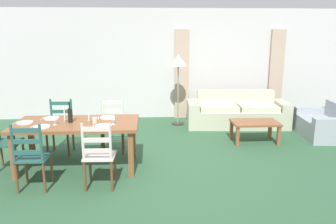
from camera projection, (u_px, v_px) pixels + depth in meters
The scene contains 30 objects.
ground_plane at pixel (163, 166), 5.30m from camera, with size 9.60×9.60×0.02m, color #2E5638.
wall_far at pixel (157, 64), 8.19m from camera, with size 9.60×0.16×2.70m, color silver.
curtain_panel_left at pixel (182, 75), 8.15m from camera, with size 0.35×0.08×2.20m, color tan.
curtain_panel_right at pixel (276, 74), 8.29m from camera, with size 0.35×0.08×2.20m, color tan.
dining_table at pixel (77, 128), 5.09m from camera, with size 1.90×0.96×0.75m.
dining_chair_near_left at pixel (32, 157), 4.39m from camera, with size 0.42×0.40×0.96m.
dining_chair_near_right at pixel (99, 155), 4.45m from camera, with size 0.43×0.41×0.96m.
dining_chair_far_left at pixel (60, 127), 5.81m from camera, with size 0.43×0.41×0.96m.
dining_chair_far_right at pixel (113, 126), 5.89m from camera, with size 0.44×0.42×0.96m.
dining_chair_head_west at pixel (3, 141), 5.04m from camera, with size 0.43×0.45×0.96m.
dinner_plate_near_left at pixel (42, 127), 4.80m from camera, with size 0.24×0.24×0.02m, color white.
fork_near_left at pixel (31, 127), 4.79m from camera, with size 0.02×0.17×0.01m, color silver.
dinner_plate_near_right at pixel (104, 126), 4.85m from camera, with size 0.24×0.24×0.02m, color white.
fork_near_right at pixel (93, 126), 4.84m from camera, with size 0.02×0.17×0.01m, color silver.
dinner_plate_far_left at pixel (52, 118), 5.28m from camera, with size 0.24×0.24×0.02m, color white.
fork_far_left at pixel (42, 119), 5.27m from camera, with size 0.02×0.17×0.01m, color silver.
dinner_plate_far_right at pixel (108, 117), 5.33m from camera, with size 0.24×0.24×0.02m, color white.
fork_far_right at pixel (98, 118), 5.33m from camera, with size 0.02×0.17×0.01m, color silver.
dinner_plate_head_west at pixel (25, 123), 5.02m from camera, with size 0.24×0.24×0.02m, color white.
fork_head_west at pixel (15, 123), 5.01m from camera, with size 0.02×0.17×0.01m, color silver.
wine_bottle at pixel (70, 115), 5.04m from camera, with size 0.07×0.07×0.32m.
wine_glass_near_left at pixel (54, 118), 4.91m from camera, with size 0.06×0.06×0.16m.
wine_glass_near_right at pixel (113, 117), 4.93m from camera, with size 0.06×0.06×0.16m.
coffee_cup_primary at pixel (95, 120), 5.02m from camera, with size 0.07×0.07×0.09m, color beige.
candle_tall at pixel (65, 118), 5.06m from camera, with size 0.05×0.05×0.26m.
candle_short at pixel (89, 120), 5.03m from camera, with size 0.05×0.05×0.17m.
couch at pixel (236, 113), 7.59m from camera, with size 2.32×0.93×0.80m.
coffee_table at pixel (255, 125), 6.40m from camera, with size 0.90×0.56×0.42m.
armchair_upholstered at pixel (326, 125), 6.75m from camera, with size 0.89×1.22×0.72m.
standing_lamp at pixel (178, 65), 7.44m from camera, with size 0.40×0.40×1.64m.
Camera 1 is at (-0.22, -4.95, 2.08)m, focal length 34.94 mm.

